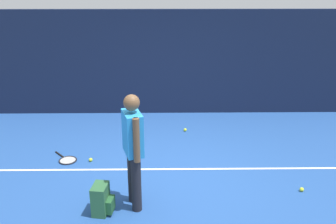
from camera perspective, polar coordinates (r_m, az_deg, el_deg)
name	(u,v)px	position (r m, az deg, el deg)	size (l,w,h in m)	color
ground_plane	(168,177)	(6.32, 0.05, -9.81)	(12.00, 12.00, 0.00)	#234C93
back_fence	(167,63)	(8.67, -0.23, 7.44)	(10.00, 0.10, 2.41)	#141E38
court_line	(168,169)	(6.54, 0.02, -8.67)	(9.00, 0.05, 0.00)	white
tennis_player	(133,145)	(5.19, -5.33, -5.07)	(0.33, 0.51, 1.70)	black
tennis_racket	(67,160)	(7.05, -15.11, -7.02)	(0.54, 0.57, 0.03)	black
backpack	(102,200)	(5.47, -10.04, -13.00)	(0.31, 0.32, 0.44)	#2D6038
tennis_ball_near_player	(91,160)	(6.91, -11.67, -7.12)	(0.07, 0.07, 0.07)	#CCE033
tennis_ball_by_fence	(185,130)	(7.98, 2.63, -2.72)	(0.07, 0.07, 0.07)	#CCE033
tennis_ball_mid_court	(302,189)	(6.29, 19.66, -11.02)	(0.07, 0.07, 0.07)	#CCE033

